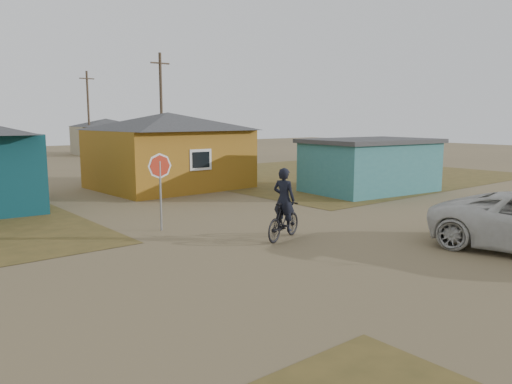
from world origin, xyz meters
The scene contains 9 objects.
ground centered at (0.00, 0.00, 0.00)m, with size 120.00×120.00×0.00m, color brown.
grass_ne centered at (14.00, 13.00, 0.01)m, with size 20.00×18.00×0.00m, color brown.
house_yellow centered at (2.50, 14.00, 2.00)m, with size 7.72×6.76×3.90m.
shed_turquoise centered at (9.50, 6.50, 1.31)m, with size 6.71×4.93×2.60m.
house_beige_east centered at (10.00, 40.00, 1.86)m, with size 6.95×6.05×3.60m.
utility_pole_near centered at (6.50, 22.00, 4.14)m, with size 1.40×0.20×8.00m.
utility_pole_far centered at (7.50, 38.00, 4.14)m, with size 1.40×0.20×8.00m.
stop_sign centered at (-2.78, 5.17, 1.83)m, with size 0.76×0.36×2.50m.
cyclist centered at (-0.53, 1.79, 0.78)m, with size 1.97×1.16×2.15m.
Camera 1 is at (-10.37, -8.96, 3.57)m, focal length 35.00 mm.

